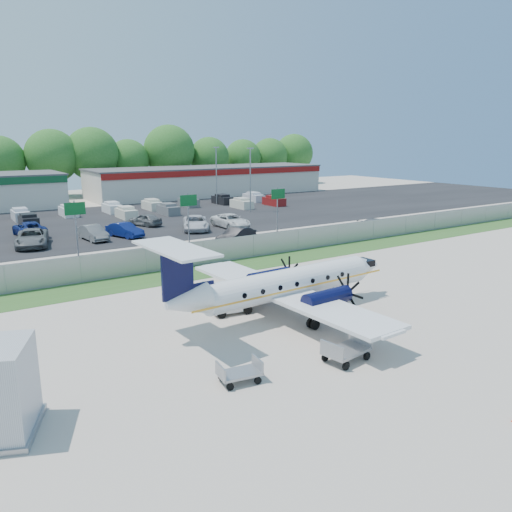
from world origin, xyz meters
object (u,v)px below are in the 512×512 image
aircraft (285,284)px  baggage_cart_far (346,350)px  baggage_cart_near (239,373)px  pushback_tug (231,303)px

aircraft → baggage_cart_far: size_ratio=6.71×
aircraft → baggage_cart_near: aircraft is taller
pushback_tug → baggage_cart_near: (-4.27, -7.92, -0.16)m
aircraft → pushback_tug: 3.49m
aircraft → pushback_tug: size_ratio=6.51×
baggage_cart_near → baggage_cart_far: (5.35, -0.93, 0.10)m
baggage_cart_near → baggage_cart_far: baggage_cart_far is taller
aircraft → baggage_cart_near: size_ratio=8.32×
pushback_tug → aircraft: bearing=-43.1°
baggage_cart_far → aircraft: bearing=79.2°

